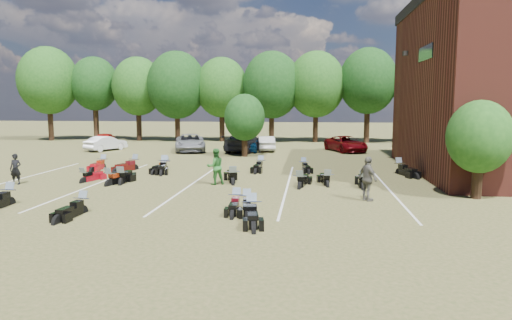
# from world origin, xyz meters

# --- Properties ---
(ground) EXTENTS (160.00, 160.00, 0.00)m
(ground) POSITION_xyz_m (0.00, 0.00, 0.00)
(ground) COLOR brown
(ground) RESTS_ON ground
(car_0) EXTENTS (2.61, 4.51, 1.44)m
(car_0) POSITION_xyz_m (-15.98, 20.40, 0.72)
(car_0) COLOR maroon
(car_0) RESTS_ON ground
(car_1) EXTENTS (2.84, 4.14, 1.29)m
(car_1) POSITION_xyz_m (-14.90, 18.55, 0.65)
(car_1) COLOR silver
(car_1) RESTS_ON ground
(car_2) EXTENTS (3.89, 5.92, 1.51)m
(car_2) POSITION_xyz_m (-7.32, 18.89, 0.76)
(car_2) COLOR gray
(car_2) RESTS_ON ground
(car_3) EXTENTS (3.55, 5.94, 1.61)m
(car_3) POSITION_xyz_m (-2.48, 19.14, 0.81)
(car_3) COLOR black
(car_3) RESTS_ON ground
(car_4) EXTENTS (1.99, 4.40, 1.47)m
(car_4) POSITION_xyz_m (-2.27, 19.47, 0.73)
(car_4) COLOR navy
(car_4) RESTS_ON ground
(car_5) EXTENTS (2.01, 4.16, 1.31)m
(car_5) POSITION_xyz_m (-0.74, 20.03, 0.66)
(car_5) COLOR #9E9E9A
(car_5) RESTS_ON ground
(car_6) EXTENTS (3.95, 5.36, 1.35)m
(car_6) POSITION_xyz_m (6.23, 20.21, 0.68)
(car_6) COLOR #510408
(car_6) RESTS_ON ground
(car_7) EXTENTS (4.00, 5.51, 1.48)m
(car_7) POSITION_xyz_m (11.88, 19.12, 0.74)
(car_7) COLOR #323337
(car_7) RESTS_ON ground
(person_black) EXTENTS (0.62, 0.44, 1.62)m
(person_black) POSITION_xyz_m (-12.10, 1.88, 0.81)
(person_black) COLOR black
(person_black) RESTS_ON ground
(person_green) EXTENTS (1.15, 1.07, 1.89)m
(person_green) POSITION_xyz_m (-1.75, 3.06, 0.95)
(person_green) COLOR #266425
(person_green) RESTS_ON ground
(person_grey) EXTENTS (0.98, 1.22, 1.95)m
(person_grey) POSITION_xyz_m (5.62, -0.09, 0.97)
(person_grey) COLOR #535147
(person_grey) RESTS_ON ground
(motorcycle_1) EXTENTS (0.77, 2.35, 1.30)m
(motorcycle_1) POSITION_xyz_m (-9.34, -2.64, 0.00)
(motorcycle_1) COLOR black
(motorcycle_1) RESTS_ON ground
(motorcycle_2) EXTENTS (0.85, 2.20, 1.20)m
(motorcycle_2) POSITION_xyz_m (-5.59, -3.67, 0.00)
(motorcycle_2) COLOR black
(motorcycle_2) RESTS_ON ground
(motorcycle_3) EXTENTS (0.93, 2.12, 1.14)m
(motorcycle_3) POSITION_xyz_m (0.65, -2.34, 0.00)
(motorcycle_3) COLOR black
(motorcycle_3) RESTS_ON ground
(motorcycle_4) EXTENTS (1.11, 2.44, 1.31)m
(motorcycle_4) POSITION_xyz_m (1.02, -3.75, 0.00)
(motorcycle_4) COLOR black
(motorcycle_4) RESTS_ON ground
(motorcycle_5) EXTENTS (0.79, 2.13, 1.17)m
(motorcycle_5) POSITION_xyz_m (0.21, -2.23, 0.00)
(motorcycle_5) COLOR black
(motorcycle_5) RESTS_ON ground
(motorcycle_7) EXTENTS (1.14, 2.14, 1.14)m
(motorcycle_7) POSITION_xyz_m (-8.85, 2.77, 0.00)
(motorcycle_7) COLOR maroon
(motorcycle_7) RESTS_ON ground
(motorcycle_8) EXTENTS (1.40, 2.48, 1.32)m
(motorcycle_8) POSITION_xyz_m (-7.09, 2.08, 0.00)
(motorcycle_8) COLOR black
(motorcycle_8) RESTS_ON ground
(motorcycle_9) EXTENTS (1.07, 2.47, 1.33)m
(motorcycle_9) POSITION_xyz_m (-6.64, 2.49, 0.00)
(motorcycle_9) COLOR black
(motorcycle_9) RESTS_ON ground
(motorcycle_10) EXTENTS (1.36, 2.56, 1.36)m
(motorcycle_10) POSITION_xyz_m (-0.87, 3.19, 0.00)
(motorcycle_10) COLOR black
(motorcycle_10) RESTS_ON ground
(motorcycle_11) EXTENTS (1.11, 2.37, 1.27)m
(motorcycle_11) POSITION_xyz_m (2.65, 2.47, 0.00)
(motorcycle_11) COLOR black
(motorcycle_11) RESTS_ON ground
(motorcycle_12) EXTENTS (0.98, 2.27, 1.23)m
(motorcycle_12) POSITION_xyz_m (4.01, 3.15, 0.00)
(motorcycle_12) COLOR black
(motorcycle_12) RESTS_ON ground
(motorcycle_13) EXTENTS (0.90, 2.40, 1.31)m
(motorcycle_13) POSITION_xyz_m (5.74, 2.64, 0.00)
(motorcycle_13) COLOR black
(motorcycle_13) RESTS_ON ground
(motorcycle_14) EXTENTS (1.39, 2.59, 1.38)m
(motorcycle_14) POSITION_xyz_m (-7.95, 7.58, 0.00)
(motorcycle_14) COLOR #470C0A
(motorcycle_14) RESTS_ON ground
(motorcycle_15) EXTENTS (0.80, 2.30, 1.27)m
(motorcycle_15) POSITION_xyz_m (-10.17, 7.89, 0.00)
(motorcycle_15) COLOR #9F0B14
(motorcycle_15) RESTS_ON ground
(motorcycle_16) EXTENTS (1.28, 2.57, 1.37)m
(motorcycle_16) POSITION_xyz_m (-5.89, 7.32, 0.00)
(motorcycle_16) COLOR black
(motorcycle_16) RESTS_ON ground
(motorcycle_17) EXTENTS (0.98, 2.26, 1.22)m
(motorcycle_17) POSITION_xyz_m (-5.87, 7.46, 0.00)
(motorcycle_17) COLOR black
(motorcycle_17) RESTS_ON ground
(motorcycle_18) EXTENTS (0.89, 2.31, 1.26)m
(motorcycle_18) POSITION_xyz_m (0.02, 8.51, 0.00)
(motorcycle_18) COLOR black
(motorcycle_18) RESTS_ON ground
(motorcycle_19) EXTENTS (1.04, 2.09, 1.12)m
(motorcycle_19) POSITION_xyz_m (2.75, 8.66, 0.00)
(motorcycle_19) COLOR black
(motorcycle_19) RESTS_ON ground
(motorcycle_20) EXTENTS (1.53, 2.56, 1.36)m
(motorcycle_20) POSITION_xyz_m (8.45, 7.78, 0.00)
(motorcycle_20) COLOR black
(motorcycle_20) RESTS_ON ground
(tree_line) EXTENTS (56.00, 6.00, 9.79)m
(tree_line) POSITION_xyz_m (-1.00, 29.00, 6.31)
(tree_line) COLOR black
(tree_line) RESTS_ON ground
(young_tree_near_building) EXTENTS (2.80, 2.80, 4.16)m
(young_tree_near_building) POSITION_xyz_m (10.50, 1.00, 2.75)
(young_tree_near_building) COLOR black
(young_tree_near_building) RESTS_ON ground
(young_tree_midfield) EXTENTS (3.20, 3.20, 4.70)m
(young_tree_midfield) POSITION_xyz_m (-2.00, 15.50, 3.09)
(young_tree_midfield) COLOR black
(young_tree_midfield) RESTS_ON ground
(parking_lines) EXTENTS (20.10, 14.00, 0.01)m
(parking_lines) POSITION_xyz_m (-3.00, 3.00, 0.01)
(parking_lines) COLOR silver
(parking_lines) RESTS_ON ground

